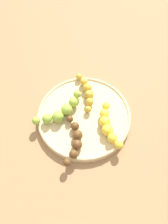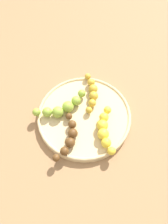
# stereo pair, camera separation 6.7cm
# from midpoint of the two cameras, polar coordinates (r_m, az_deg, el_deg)

# --- Properties ---
(ground_plane) EXTENTS (2.40, 2.40, 0.00)m
(ground_plane) POSITION_cam_midpoint_polar(r_m,az_deg,el_deg) (0.70, -2.72, -1.77)
(ground_plane) COLOR #936D47
(fruit_bowl) EXTENTS (0.29, 0.29, 0.02)m
(fruit_bowl) POSITION_cam_midpoint_polar(r_m,az_deg,el_deg) (0.69, -2.76, -1.30)
(fruit_bowl) COLOR #D1B784
(fruit_bowl) RESTS_ON ground_plane
(banana_spotted) EXTENTS (0.04, 0.15, 0.03)m
(banana_spotted) POSITION_cam_midpoint_polar(r_m,az_deg,el_deg) (0.71, -1.94, 4.99)
(banana_spotted) COLOR gold
(banana_spotted) RESTS_ON fruit_bowl
(banana_green) EXTENTS (0.16, 0.09, 0.04)m
(banana_green) POSITION_cam_midpoint_polar(r_m,az_deg,el_deg) (0.68, -8.70, 0.06)
(banana_green) COLOR #8CAD38
(banana_green) RESTS_ON fruit_bowl
(banana_overripe) EXTENTS (0.07, 0.15, 0.03)m
(banana_overripe) POSITION_cam_midpoint_polar(r_m,az_deg,el_deg) (0.64, -5.37, -7.30)
(banana_overripe) COLOR #593819
(banana_overripe) RESTS_ON fruit_bowl
(banana_yellow) EXTENTS (0.05, 0.15, 0.03)m
(banana_yellow) POSITION_cam_midpoint_polar(r_m,az_deg,el_deg) (0.65, 3.16, -3.71)
(banana_yellow) COLOR yellow
(banana_yellow) RESTS_ON fruit_bowl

